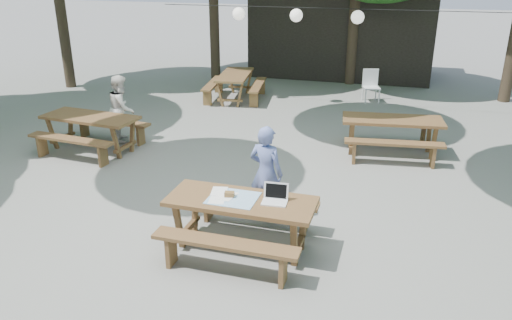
{
  "coord_description": "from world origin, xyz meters",
  "views": [
    {
      "loc": [
        2.69,
        -7.36,
        3.7
      ],
      "look_at": [
        0.78,
        -0.96,
        1.05
      ],
      "focal_mm": 35.0,
      "sensor_mm": 36.0,
      "label": 1
    }
  ],
  "objects_px": {
    "main_picnic_table": "(241,223)",
    "plastic_chair": "(371,92)",
    "second_person": "(122,108)",
    "woman": "(266,173)",
    "picnic_table_nw": "(92,133)"
  },
  "relations": [
    {
      "from": "main_picnic_table",
      "to": "picnic_table_nw",
      "type": "relative_size",
      "value": 0.97
    },
    {
      "from": "woman",
      "to": "second_person",
      "type": "distance_m",
      "value": 4.79
    },
    {
      "from": "second_person",
      "to": "plastic_chair",
      "type": "xyz_separation_m",
      "value": [
        5.0,
        4.96,
        -0.47
      ]
    },
    {
      "from": "woman",
      "to": "second_person",
      "type": "xyz_separation_m",
      "value": [
        -4.02,
        2.61,
        -0.01
      ]
    },
    {
      "from": "second_person",
      "to": "plastic_chair",
      "type": "height_order",
      "value": "second_person"
    },
    {
      "from": "woman",
      "to": "second_person",
      "type": "relative_size",
      "value": 1.02
    },
    {
      "from": "woman",
      "to": "plastic_chair",
      "type": "bearing_deg",
      "value": -85.1
    },
    {
      "from": "picnic_table_nw",
      "to": "woman",
      "type": "distance_m",
      "value": 4.68
    },
    {
      "from": "main_picnic_table",
      "to": "second_person",
      "type": "xyz_separation_m",
      "value": [
        -3.94,
        3.59,
        0.34
      ]
    },
    {
      "from": "main_picnic_table",
      "to": "plastic_chair",
      "type": "height_order",
      "value": "plastic_chair"
    },
    {
      "from": "second_person",
      "to": "picnic_table_nw",
      "type": "bearing_deg",
      "value": 138.13
    },
    {
      "from": "picnic_table_nw",
      "to": "woman",
      "type": "bearing_deg",
      "value": -18.37
    },
    {
      "from": "picnic_table_nw",
      "to": "second_person",
      "type": "relative_size",
      "value": 1.42
    },
    {
      "from": "main_picnic_table",
      "to": "woman",
      "type": "distance_m",
      "value": 1.05
    },
    {
      "from": "plastic_chair",
      "to": "second_person",
      "type": "bearing_deg",
      "value": -153.39
    }
  ]
}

